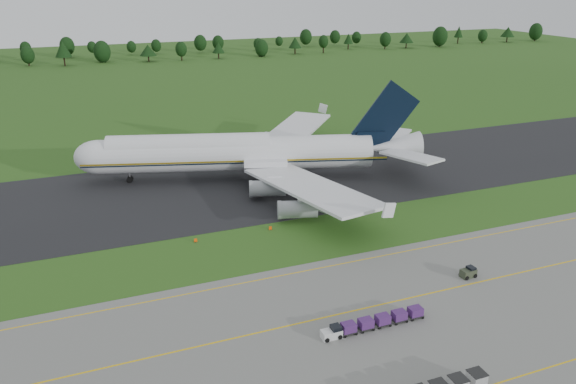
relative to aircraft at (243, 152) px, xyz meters
name	(u,v)px	position (x,y,z in m)	size (l,w,h in m)	color
ground	(282,243)	(-3.27, -31.80, -5.91)	(600.00, 600.00, 0.00)	#285118
apron	(391,370)	(-3.27, -65.80, -5.88)	(300.00, 52.00, 0.06)	slate
taxiway	(234,186)	(-3.27, -3.80, -5.87)	(300.00, 40.00, 0.08)	black
apron_markings	(361,335)	(-3.27, -58.78, -5.84)	(300.00, 30.20, 0.01)	yellow
tree_line	(147,49)	(6.69, 186.26, 0.07)	(524.98, 23.12, 11.77)	black
aircraft	(243,152)	(0.00, 0.00, 0.00)	(73.71, 68.88, 20.68)	white
baggage_train	(372,322)	(-1.33, -57.95, -5.08)	(13.98, 1.48, 1.43)	silver
utility_cart	(468,273)	(17.81, -51.98, -5.25)	(2.29, 1.54, 1.21)	#313827
edge_markers	(234,234)	(-9.86, -26.29, -5.63)	(13.51, 0.30, 0.60)	#FA4B07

